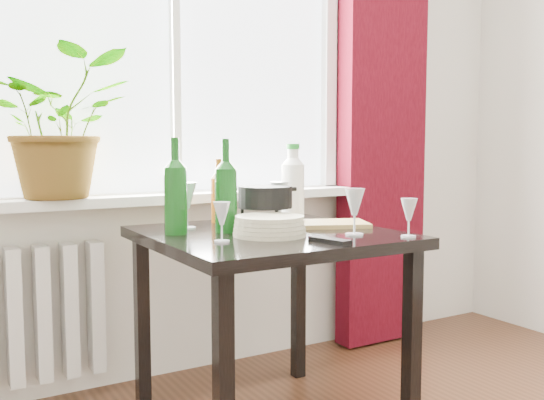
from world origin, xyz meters
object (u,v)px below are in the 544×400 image
cutting_board (327,224)px  cleaning_bottle (293,181)px  fondue_pot (265,207)px  plate_stack (270,226)px  wineglass_front_left (222,222)px  wine_bottle_left (175,185)px  wineglass_back_left (187,205)px  table (269,256)px  wineglass_back_center (279,202)px  potted_plant (60,124)px  wine_bottle_right (226,185)px  tv_remote (330,241)px  wineglass_front_right (355,211)px  bottle_amber (219,190)px  wineglass_far_right (409,217)px

cutting_board → cleaning_bottle: bearing=100.8°
fondue_pot → cleaning_bottle: bearing=45.3°
plate_stack → cutting_board: 0.34m
wineglass_front_left → wine_bottle_left: bearing=103.7°
wineglass_back_left → wineglass_front_left: 0.36m
table → wineglass_back_center: 0.27m
table → cutting_board: cutting_board is taller
potted_plant → wineglass_front_left: (0.35, -0.72, -0.33)m
wine_bottle_right → fondue_pot: wine_bottle_right is taller
wineglass_back_left → wineglass_front_left: wineglass_back_left is taller
potted_plant → plate_stack: size_ratio=2.27×
wine_bottle_left → fondue_pot: 0.36m
tv_remote → cleaning_bottle: bearing=58.1°
wine_bottle_left → wineglass_back_center: (0.45, 0.04, -0.09)m
table → cleaning_bottle: bearing=41.5°
potted_plant → tv_remote: bearing=-54.7°
wineglass_front_right → cutting_board: size_ratio=0.54×
wine_bottle_right → wineglass_front_right: (0.35, -0.30, -0.09)m
bottle_amber → wineglass_back_center: size_ratio=1.51×
cleaning_bottle → fondue_pot: (-0.20, -0.11, -0.09)m
wine_bottle_right → cutting_board: bearing=-7.2°
bottle_amber → fondue_pot: bearing=-70.9°
wineglass_front_left → cutting_board: wineglass_front_left is taller
wineglass_far_right → wineglass_back_left: (-0.57, 0.58, 0.02)m
bottle_amber → wineglass_far_right: (0.39, -0.69, -0.06)m
fondue_pot → tv_remote: bearing=-74.6°
bottle_amber → wineglass_back_center: bearing=-43.5°
cleaning_bottle → plate_stack: cleaning_bottle is taller
wine_bottle_left → cutting_board: 0.62m
potted_plant → wineglass_front_left: potted_plant is taller
table → tv_remote: 0.34m
table → potted_plant: potted_plant is taller
wine_bottle_right → wineglass_front_right: size_ratio=2.04×
wine_bottle_left → cleaning_bottle: (0.55, 0.09, -0.01)m
wine_bottle_left → bottle_amber: wine_bottle_left is taller
potted_plant → wine_bottle_right: 0.73m
wine_bottle_left → wineglass_back_left: size_ratio=1.94×
potted_plant → wine_bottle_left: (0.29, -0.47, -0.22)m
wineglass_front_left → cutting_board: bearing=15.9°
cleaning_bottle → potted_plant: bearing=155.8°
wineglass_back_center → tv_remote: bearing=-101.8°
plate_stack → table: bearing=60.7°
wine_bottle_left → wine_bottle_right: bearing=-15.0°
wineglass_front_left → cutting_board: 0.55m
wine_bottle_left → plate_stack: wine_bottle_left is taller
wine_bottle_left → tv_remote: 0.59m
cutting_board → wine_bottle_right: bearing=172.8°
wineglass_far_right → wineglass_front_left: size_ratio=1.02×
bottle_amber → wineglass_far_right: 0.79m
wineglass_back_center → tv_remote: size_ratio=1.15×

